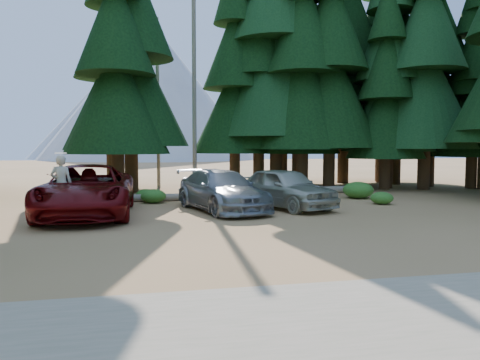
{
  "coord_description": "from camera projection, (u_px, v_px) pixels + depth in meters",
  "views": [
    {
      "loc": [
        -2.25,
        -12.37,
        2.39
      ],
      "look_at": [
        1.14,
        3.54,
        1.25
      ],
      "focal_mm": 35.0,
      "sensor_mm": 36.0,
      "label": 1
    }
  ],
  "objects": [
    {
      "name": "shrub_far_right",
      "position": [
        358.0,
        190.0,
        21.93
      ],
      "size": [
        1.41,
        1.41,
        0.78
      ],
      "primitive_type": "ellipsoid",
      "color": "#1C5A1B",
      "rests_on": "ground"
    },
    {
      "name": "snag_back",
      "position": [
        158.0,
        103.0,
        27.72
      ],
      "size": [
        0.2,
        0.2,
        10.0
      ],
      "primitive_type": "cylinder",
      "color": "slate",
      "rests_on": "ground"
    },
    {
      "name": "shrub_right",
      "position": [
        225.0,
        191.0,
        22.81
      ],
      "size": [
        0.95,
        0.95,
        0.52
      ],
      "primitive_type": "ellipsoid",
      "color": "#1C5A1B",
      "rests_on": "ground"
    },
    {
      "name": "forest_belt_north",
      "position": [
        180.0,
        188.0,
        27.34
      ],
      "size": [
        36.0,
        7.0,
        22.0
      ],
      "primitive_type": null,
      "color": "black",
      "rests_on": "ground"
    },
    {
      "name": "snag_front",
      "position": [
        194.0,
        84.0,
        26.6
      ],
      "size": [
        0.24,
        0.24,
        12.0
      ],
      "primitive_type": "cylinder",
      "color": "slate",
      "rests_on": "ground"
    },
    {
      "name": "shrub_left",
      "position": [
        146.0,
        195.0,
        21.16
      ],
      "size": [
        0.91,
        0.91,
        0.5
      ],
      "primitive_type": "ellipsoid",
      "color": "#1C5A1B",
      "rests_on": "ground"
    },
    {
      "name": "shrub_edge_east",
      "position": [
        382.0,
        198.0,
        19.64
      ],
      "size": [
        0.95,
        0.95,
        0.52
      ],
      "primitive_type": "ellipsoid",
      "color": "#1C5A1B",
      "rests_on": "ground"
    },
    {
      "name": "log_mid",
      "position": [
        267.0,
        194.0,
        22.49
      ],
      "size": [
        3.33,
        1.7,
        0.29
      ],
      "primitive_type": "cylinder",
      "rotation": [
        0.0,
        1.57,
        -0.42
      ],
      "color": "slate",
      "rests_on": "ground"
    },
    {
      "name": "shrub_center_right",
      "position": [
        153.0,
        196.0,
        20.06
      ],
      "size": [
        1.08,
        1.08,
        0.59
      ],
      "primitive_type": "ellipsoid",
      "color": "#1C5A1B",
      "rests_on": "ground"
    },
    {
      "name": "ground",
      "position": [
        226.0,
        235.0,
        12.71
      ],
      "size": [
        160.0,
        160.0,
        0.0
      ],
      "primitive_type": "plane",
      "color": "#9F7743",
      "rests_on": "ground"
    },
    {
      "name": "shrub_center_left",
      "position": [
        196.0,
        191.0,
        22.51
      ],
      "size": [
        1.13,
        1.13,
        0.62
      ],
      "primitive_type": "ellipsoid",
      "color": "#1C5A1B",
      "rests_on": "ground"
    },
    {
      "name": "frisbee_player",
      "position": [
        61.0,
        183.0,
        15.23
      ],
      "size": [
        0.74,
        0.53,
        1.95
      ],
      "rotation": [
        0.0,
        0.0,
        3.01
      ],
      "color": "beige",
      "rests_on": "ground"
    },
    {
      "name": "log_right",
      "position": [
        316.0,
        190.0,
        24.03
      ],
      "size": [
        5.68,
        1.33,
        0.37
      ],
      "primitive_type": "cylinder",
      "rotation": [
        0.0,
        1.57,
        0.17
      ],
      "color": "slate",
      "rests_on": "ground"
    },
    {
      "name": "red_pickup",
      "position": [
        87.0,
        190.0,
        16.19
      ],
      "size": [
        3.07,
        6.49,
        1.79
      ],
      "primitive_type": "imported",
      "rotation": [
        0.0,
        0.0,
        -0.02
      ],
      "color": "#61080B",
      "rests_on": "ground"
    },
    {
      "name": "silver_minivan_right",
      "position": [
        285.0,
        188.0,
        18.31
      ],
      "size": [
        3.55,
        5.06,
        1.6
      ],
      "primitive_type": "imported",
      "rotation": [
        0.0,
        0.0,
        0.4
      ],
      "color": "beige",
      "rests_on": "ground"
    },
    {
      "name": "shrub_far_left",
      "position": [
        43.0,
        200.0,
        19.07
      ],
      "size": [
        0.9,
        0.9,
        0.49
      ],
      "primitive_type": "ellipsoid",
      "color": "#1C5A1B",
      "rests_on": "ground"
    },
    {
      "name": "gravel_strip",
      "position": [
        312.0,
        322.0,
        6.36
      ],
      "size": [
        26.0,
        3.5,
        0.01
      ],
      "primitive_type": "cube",
      "color": "tan",
      "rests_on": "ground"
    },
    {
      "name": "log_left",
      "position": [
        128.0,
        198.0,
        20.41
      ],
      "size": [
        4.6,
        0.45,
        0.33
      ],
      "primitive_type": "cylinder",
      "rotation": [
        0.0,
        1.57,
        0.03
      ],
      "color": "slate",
      "rests_on": "ground"
    },
    {
      "name": "silver_minivan_center",
      "position": [
        222.0,
        191.0,
        17.62
      ],
      "size": [
        3.37,
        5.61,
        1.52
      ],
      "primitive_type": "imported",
      "rotation": [
        0.0,
        0.0,
        0.25
      ],
      "color": "#919298",
      "rests_on": "ground"
    },
    {
      "name": "mountain_peak",
      "position": [
        138.0,
        98.0,
        97.37
      ],
      "size": [
        48.0,
        50.0,
        28.0
      ],
      "color": "#9A9BA2",
      "rests_on": "ground"
    }
  ]
}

